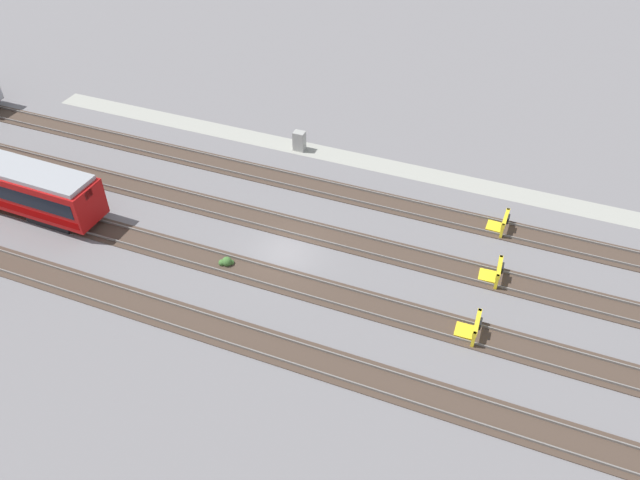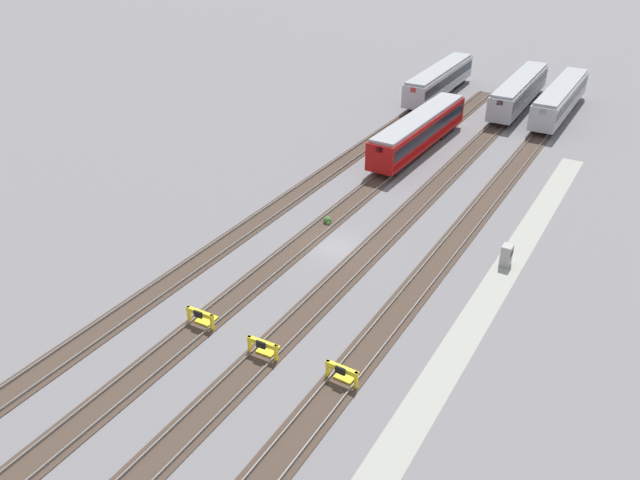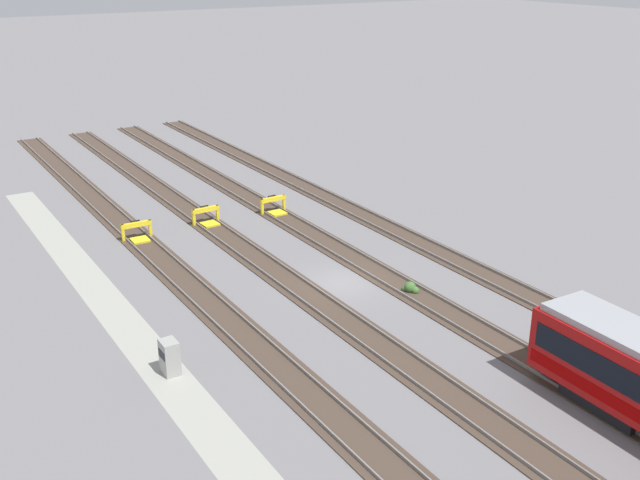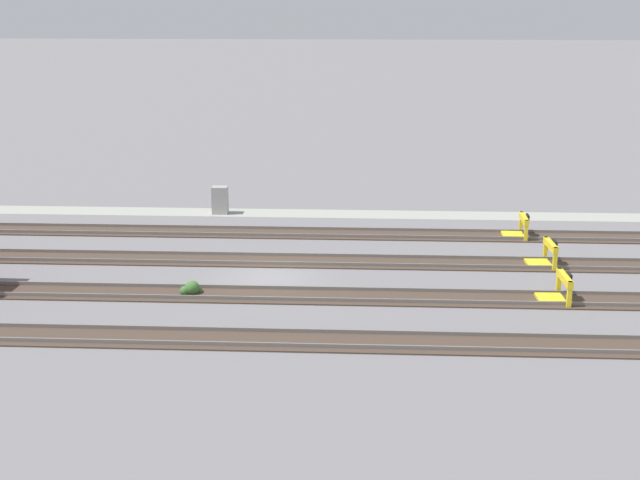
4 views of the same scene
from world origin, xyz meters
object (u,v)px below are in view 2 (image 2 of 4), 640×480
Objects in this scene: bumper_stop_middle_track at (203,317)px; electrical_cabinet at (506,255)px; subway_car_front_row_right_inner at (560,99)px; bumper_stop_near_inner_track at (265,347)px; bumper_stop_nearest_track at (344,373)px; subway_car_front_row_centre at (439,80)px; weed_clump at (328,220)px; subway_car_front_row_left_inner at (419,131)px; subway_car_front_row_leftmost at (519,91)px.

electrical_cabinet is (16.56, -14.30, 0.29)m from bumper_stop_middle_track.
bumper_stop_near_inner_track is (-53.16, 5.03, -1.53)m from subway_car_front_row_right_inner.
subway_car_front_row_centre is at bearing 15.90° from bumper_stop_nearest_track.
subway_car_front_row_centre reaches higher than weed_clump.
bumper_stop_near_inner_track is at bearing -171.83° from subway_car_front_row_left_inner.
bumper_stop_nearest_track is 10.04m from bumper_stop_middle_track.
bumper_stop_middle_track is (-34.14, 0.05, -1.53)m from subway_car_front_row_left_inner.
subway_car_front_row_right_inner is 11.25× the size of electrical_cabinet.
subway_car_front_row_left_inner is 22.66m from electrical_cabinet.
subway_car_front_row_right_inner is at bearing -96.50° from subway_car_front_row_leftmost.
weed_clump is at bearing -0.14° from bumper_stop_middle_track.
subway_car_front_row_leftmost is 53.57m from bumper_stop_nearest_track.
bumper_stop_nearest_track and bumper_stop_middle_track have the same top height.
subway_car_front_row_centre is 8.98× the size of bumper_stop_near_inner_track.
subway_car_front_row_left_inner is at bearing -0.04° from weed_clump.
subway_car_front_row_leftmost is 19.62× the size of weed_clump.
subway_car_front_row_centre is at bearing 27.98° from electrical_cabinet.
subway_car_front_row_leftmost reaches higher than bumper_stop_near_inner_track.
subway_car_front_row_left_inner is 34.17m from bumper_stop_middle_track.
bumper_stop_middle_track is 15.52m from weed_clump.
subway_car_front_row_leftmost is 1.00× the size of subway_car_front_row_right_inner.
subway_car_front_row_centre is 9.00× the size of bumper_stop_nearest_track.
subway_car_front_row_right_inner is (-0.57, -4.97, 0.00)m from subway_car_front_row_leftmost.
bumper_stop_nearest_track is at bearing 165.57° from electrical_cabinet.
subway_car_front_row_right_inner is 53.42m from bumper_stop_near_inner_track.
subway_car_front_row_centre is at bearing 91.91° from subway_car_front_row_leftmost.
subway_car_front_row_centre is (-0.34, 10.12, 0.00)m from subway_car_front_row_leftmost.
bumper_stop_near_inner_track is at bearing 94.70° from bumper_stop_nearest_track.
weed_clump is (-18.62, 0.01, -1.80)m from subway_car_front_row_left_inner.
bumper_stop_near_inner_track is 5.03m from bumper_stop_middle_track.
electrical_cabinet is 14.31m from weed_clump.
subway_car_front_row_leftmost is 53.59m from bumper_stop_middle_track.
weed_clump is at bearing 17.34° from bumper_stop_near_inner_track.
bumper_stop_nearest_track is 1.00× the size of bumper_stop_middle_track.
weed_clump is at bearing -172.27° from subway_car_front_row_centre.
subway_car_front_row_left_inner is 1.00× the size of subway_car_front_row_centre.
bumper_stop_near_inner_track is (-53.39, -10.06, -1.53)m from subway_car_front_row_centre.
subway_car_front_row_left_inner is 11.28× the size of electrical_cabinet.
subway_car_front_row_leftmost is at bearing -0.07° from bumper_stop_near_inner_track.
weed_clump is (-1.05, 14.26, -0.56)m from electrical_cabinet.
electrical_cabinet is (16.97, -9.29, 0.29)m from bumper_stop_near_inner_track.
subway_car_front_row_leftmost and subway_car_front_row_centre have the same top height.
subway_car_front_row_left_inner and subway_car_front_row_right_inner have the same top height.
subway_car_front_row_left_inner is 9.00× the size of bumper_stop_middle_track.
subway_car_front_row_right_inner reaches higher than bumper_stop_middle_track.
subway_car_front_row_right_inner is at bearing -5.41° from bumper_stop_near_inner_track.
subway_car_front_row_right_inner is 53.73m from bumper_stop_middle_track.
subway_car_front_row_left_inner reaches higher than electrical_cabinet.
bumper_stop_near_inner_track is at bearing -162.66° from weed_clump.
subway_car_front_row_leftmost is at bearing -7.59° from weed_clump.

